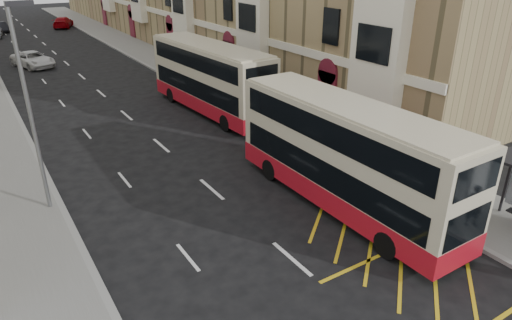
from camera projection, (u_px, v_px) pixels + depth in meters
pavement_right at (188, 73)px, 39.57m from camera, size 4.00×120.00×0.15m
kerb_right at (166, 76)px, 38.60m from camera, size 0.25×120.00×0.15m
kerb_left at (9, 98)px, 32.75m from camera, size 0.25×120.00×0.15m
road_markings at (56, 54)px, 47.22m from camera, size 10.00×110.00×0.01m
guard_railing at (384, 174)px, 19.78m from camera, size 0.06×6.56×1.01m
street_lamp_near at (29, 101)px, 16.86m from camera, size 0.93×0.18×8.00m
double_decker_front at (345, 156)px, 18.16m from camera, size 2.62×11.09×4.41m
double_decker_rear at (210, 78)px, 29.25m from camera, size 3.24×11.25×4.43m
pedestrian_far at (388, 163)px, 20.33m from camera, size 1.09×0.47×1.84m
white_van at (33, 59)px, 41.69m from camera, size 3.71×5.45×1.39m
car_dark at (1, 27)px, 59.89m from camera, size 2.06×4.07×1.28m
car_red at (63, 22)px, 63.44m from camera, size 3.74×5.43×1.46m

